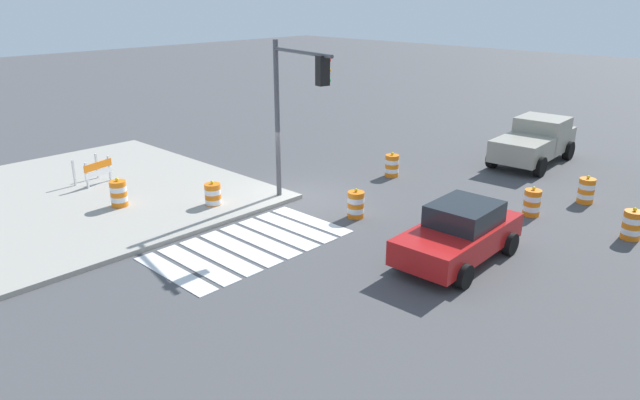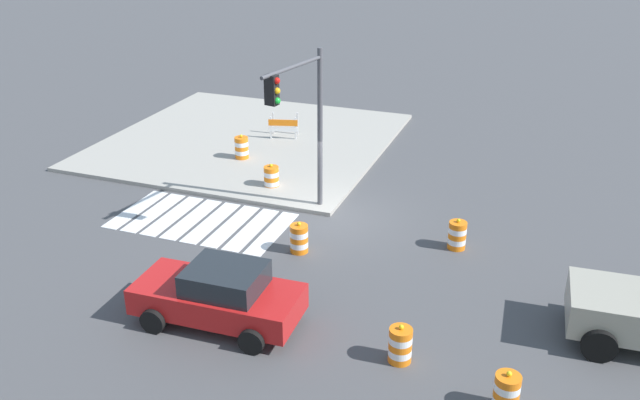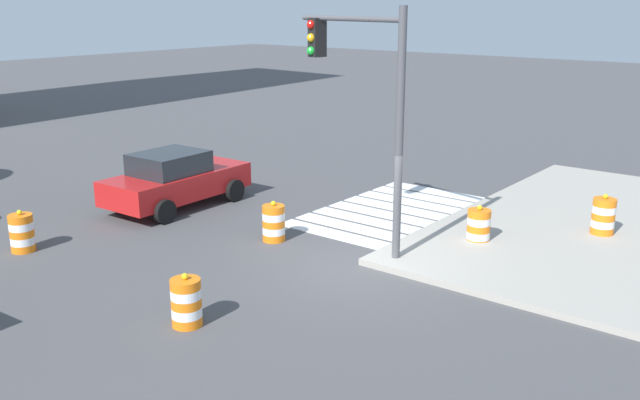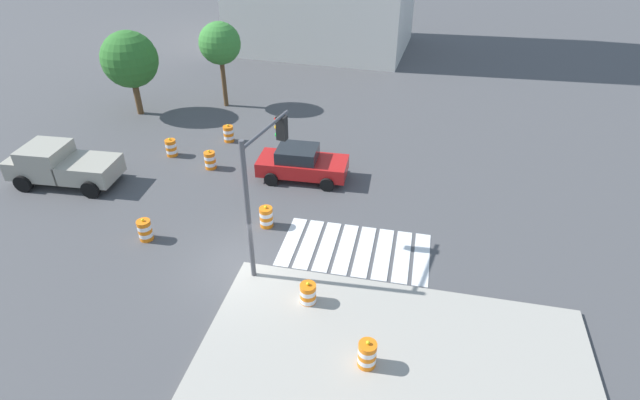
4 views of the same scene
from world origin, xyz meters
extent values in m
plane|color=#474749|center=(0.00, 0.00, 0.00)|extent=(120.00, 120.00, 0.00)
cube|color=#9E998E|center=(6.00, -6.00, 0.07)|extent=(12.00, 12.00, 0.15)
cube|color=silver|center=(1.38, 1.80, 0.01)|extent=(0.60, 3.20, 0.02)
cube|color=silver|center=(2.12, 1.80, 0.01)|extent=(0.60, 3.20, 0.02)
cube|color=silver|center=(2.88, 1.80, 0.01)|extent=(0.60, 3.20, 0.02)
cube|color=silver|center=(3.62, 1.80, 0.01)|extent=(0.60, 3.20, 0.02)
cube|color=silver|center=(4.38, 1.80, 0.01)|extent=(0.60, 3.20, 0.02)
cube|color=silver|center=(5.12, 1.80, 0.01)|extent=(0.60, 3.20, 0.02)
cube|color=silver|center=(5.88, 1.80, 0.01)|extent=(0.60, 3.20, 0.02)
cube|color=silver|center=(6.62, 1.80, 0.01)|extent=(0.60, 3.20, 0.02)
cube|color=red|center=(0.64, 6.83, 0.68)|extent=(4.36, 1.98, 0.70)
cube|color=#1E2328|center=(0.39, 6.83, 1.33)|extent=(1.95, 1.66, 0.60)
cylinder|color=black|center=(1.95, 7.83, 0.33)|extent=(0.67, 0.26, 0.66)
cylinder|color=black|center=(2.02, 5.93, 0.33)|extent=(0.67, 0.26, 0.66)
cylinder|color=black|center=(-0.75, 7.74, 0.33)|extent=(0.67, 0.26, 0.66)
cylinder|color=black|center=(-0.68, 5.84, 0.33)|extent=(0.67, 0.26, 0.66)
cube|color=gray|center=(-9.02, 4.06, 0.87)|extent=(2.61, 2.14, 0.90)
cylinder|color=black|center=(-8.46, 3.07, 0.42)|extent=(0.86, 0.35, 0.84)
cylinder|color=black|center=(-8.58, 5.11, 0.42)|extent=(0.86, 0.35, 0.84)
cylinder|color=orange|center=(0.09, 2.63, 0.09)|extent=(0.56, 0.56, 0.18)
cylinder|color=white|center=(0.09, 2.63, 0.27)|extent=(0.56, 0.56, 0.18)
cylinder|color=orange|center=(0.09, 2.63, 0.45)|extent=(0.56, 0.56, 0.18)
cylinder|color=white|center=(0.09, 2.63, 0.63)|extent=(0.56, 0.56, 0.18)
cylinder|color=orange|center=(0.09, 2.63, 0.81)|extent=(0.56, 0.56, 0.18)
sphere|color=yellow|center=(0.09, 2.63, 0.96)|extent=(0.12, 0.12, 0.12)
cylinder|color=orange|center=(2.88, -1.51, 0.09)|extent=(0.56, 0.56, 0.18)
cylinder|color=white|center=(2.88, -1.51, 0.27)|extent=(0.56, 0.56, 0.18)
cylinder|color=orange|center=(2.88, -1.51, 0.45)|extent=(0.56, 0.56, 0.18)
cylinder|color=white|center=(2.88, -1.51, 0.63)|extent=(0.56, 0.56, 0.18)
cylinder|color=orange|center=(2.88, -1.51, 0.81)|extent=(0.56, 0.56, 0.18)
sphere|color=yellow|center=(2.88, -1.51, 0.96)|extent=(0.12, 0.12, 0.12)
cylinder|color=white|center=(-6.71, 7.64, 0.27)|extent=(0.56, 0.56, 0.18)
cylinder|color=orange|center=(-6.71, 7.64, 0.45)|extent=(0.56, 0.56, 0.18)
cylinder|color=white|center=(-6.71, 7.64, 0.63)|extent=(0.56, 0.56, 0.18)
cylinder|color=orange|center=(-6.71, 7.64, 0.81)|extent=(0.56, 0.56, 0.18)
sphere|color=yellow|center=(-6.71, 7.64, 0.96)|extent=(0.12, 0.12, 0.12)
cylinder|color=orange|center=(-4.17, 6.79, 0.09)|extent=(0.56, 0.56, 0.18)
cylinder|color=white|center=(-4.17, 6.79, 0.27)|extent=(0.56, 0.56, 0.18)
cylinder|color=orange|center=(-4.17, 6.79, 0.45)|extent=(0.56, 0.56, 0.18)
cylinder|color=white|center=(-4.17, 6.79, 0.63)|extent=(0.56, 0.56, 0.18)
cylinder|color=orange|center=(-4.17, 6.79, 0.81)|extent=(0.56, 0.56, 0.18)
sphere|color=yellow|center=(-4.17, 6.79, 0.96)|extent=(0.12, 0.12, 0.12)
cylinder|color=orange|center=(-4.45, 0.70, 0.09)|extent=(0.56, 0.56, 0.18)
cylinder|color=white|center=(-4.45, 0.70, 0.27)|extent=(0.56, 0.56, 0.18)
cylinder|color=orange|center=(-4.45, 0.70, 0.45)|extent=(0.56, 0.56, 0.18)
cylinder|color=white|center=(-4.45, 0.70, 0.63)|extent=(0.56, 0.56, 0.18)
cylinder|color=orange|center=(-4.45, 0.70, 0.81)|extent=(0.56, 0.56, 0.18)
sphere|color=yellow|center=(-4.45, 0.70, 0.96)|extent=(0.12, 0.12, 0.12)
cylinder|color=orange|center=(5.21, -3.73, 0.24)|extent=(0.56, 0.56, 0.18)
cylinder|color=white|center=(5.21, -3.73, 0.42)|extent=(0.56, 0.56, 0.18)
cylinder|color=orange|center=(5.21, -3.73, 0.60)|extent=(0.56, 0.56, 0.18)
cylinder|color=white|center=(5.21, -3.73, 0.78)|extent=(0.56, 0.56, 0.18)
cylinder|color=orange|center=(5.21, -3.73, 0.96)|extent=(0.56, 0.56, 0.18)
sphere|color=yellow|center=(5.21, -3.73, 1.11)|extent=(0.12, 0.12, 0.12)
cube|color=silver|center=(4.02, -6.67, 0.65)|extent=(0.09, 0.09, 1.00)
cube|color=silver|center=(4.20, -7.35, 0.65)|extent=(0.09, 0.09, 1.00)
cube|color=silver|center=(5.08, -6.38, 0.65)|extent=(0.09, 0.09, 1.00)
cube|color=silver|center=(5.26, -7.05, 0.65)|extent=(0.09, 0.09, 1.00)
cube|color=orange|center=(4.54, -6.50, 0.90)|extent=(1.26, 0.39, 0.28)
cube|color=white|center=(4.54, -6.50, 0.60)|extent=(1.26, 0.39, 0.20)
cylinder|color=#4C4C51|center=(0.60, -0.60, 2.90)|extent=(0.18, 0.18, 5.50)
cylinder|color=#4C4C51|center=(0.90, 0.97, 5.35)|extent=(0.73, 3.16, 0.12)
cube|color=black|center=(1.12, 2.07, 4.90)|extent=(0.41, 0.34, 0.90)
sphere|color=red|center=(0.93, 2.11, 5.20)|extent=(0.20, 0.20, 0.20)
sphere|color=#F2A514|center=(0.93, 2.11, 4.90)|extent=(0.20, 0.20, 0.20)
sphere|color=green|center=(0.93, 2.11, 4.60)|extent=(0.20, 0.20, 0.20)
camera|label=1|loc=(14.01, 14.30, 7.14)|focal=32.53mm
camera|label=2|loc=(-6.97, 19.75, 10.19)|focal=38.05mm
camera|label=3|loc=(-12.23, -8.52, 5.74)|focal=39.61mm
camera|label=4|loc=(5.92, -13.69, 12.56)|focal=28.05mm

